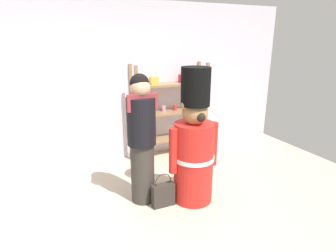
{
  "coord_description": "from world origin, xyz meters",
  "views": [
    {
      "loc": [
        -1.17,
        -2.38,
        2.01
      ],
      "look_at": [
        0.17,
        0.58,
        1.0
      ],
      "focal_mm": 30.27,
      "sensor_mm": 36.0,
      "label": 1
    }
  ],
  "objects_px": {
    "teddy_bear_guard": "(194,147)",
    "person_shopper": "(142,138)",
    "shopping_bag": "(163,194)",
    "merchandise_shelf": "(170,109)"
  },
  "relations": [
    {
      "from": "teddy_bear_guard",
      "to": "shopping_bag",
      "type": "relative_size",
      "value": 3.88
    },
    {
      "from": "merchandise_shelf",
      "to": "person_shopper",
      "type": "distance_m",
      "value": 1.61
    },
    {
      "from": "shopping_bag",
      "to": "merchandise_shelf",
      "type": "bearing_deg",
      "value": 62.25
    },
    {
      "from": "merchandise_shelf",
      "to": "teddy_bear_guard",
      "type": "height_order",
      "value": "teddy_bear_guard"
    },
    {
      "from": "merchandise_shelf",
      "to": "person_shopper",
      "type": "relative_size",
      "value": 0.99
    },
    {
      "from": "teddy_bear_guard",
      "to": "person_shopper",
      "type": "height_order",
      "value": "teddy_bear_guard"
    },
    {
      "from": "teddy_bear_guard",
      "to": "shopping_bag",
      "type": "xyz_separation_m",
      "value": [
        -0.41,
        0.01,
        -0.57
      ]
    },
    {
      "from": "teddy_bear_guard",
      "to": "person_shopper",
      "type": "distance_m",
      "value": 0.65
    },
    {
      "from": "merchandise_shelf",
      "to": "teddy_bear_guard",
      "type": "distance_m",
      "value": 1.57
    },
    {
      "from": "teddy_bear_guard",
      "to": "shopping_bag",
      "type": "distance_m",
      "value": 0.7
    }
  ]
}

